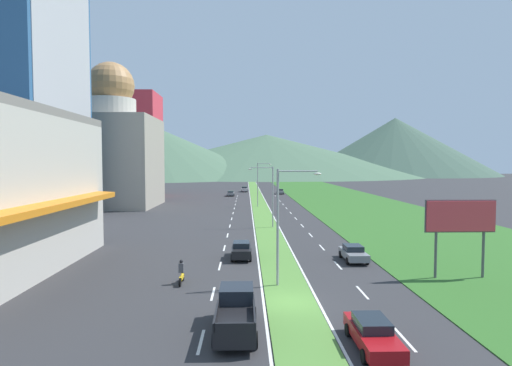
% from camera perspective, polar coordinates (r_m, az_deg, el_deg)
% --- Properties ---
extents(ground_plane, '(600.00, 600.00, 0.00)m').
position_cam_1_polar(ground_plane, '(26.62, 5.01, -16.58)').
color(ground_plane, '#2D2D30').
extents(grass_median, '(3.20, 240.00, 0.06)m').
position_cam_1_polar(grass_median, '(85.44, 0.46, -3.06)').
color(grass_median, '#518438').
rests_on(grass_median, ground_plane).
extents(grass_verge_right, '(24.00, 240.00, 0.06)m').
position_cam_1_polar(grass_verge_right, '(88.56, 13.92, -2.93)').
color(grass_verge_right, '#2D6023').
rests_on(grass_verge_right, ground_plane).
extents(lane_dash_left_2, '(0.16, 2.80, 0.01)m').
position_cam_1_polar(lane_dash_left_2, '(21.56, -7.82, -21.40)').
color(lane_dash_left_2, silver).
rests_on(lane_dash_left_2, ground_plane).
extents(lane_dash_left_3, '(0.16, 2.80, 0.01)m').
position_cam_1_polar(lane_dash_left_3, '(28.34, -6.13, -15.35)').
color(lane_dash_left_3, silver).
rests_on(lane_dash_left_3, ground_plane).
extents(lane_dash_left_4, '(0.16, 2.80, 0.01)m').
position_cam_1_polar(lane_dash_left_4, '(35.32, -5.15, -11.66)').
color(lane_dash_left_4, silver).
rests_on(lane_dash_left_4, ground_plane).
extents(lane_dash_left_5, '(0.16, 2.80, 0.01)m').
position_cam_1_polar(lane_dash_left_5, '(42.41, -4.51, -9.19)').
color(lane_dash_left_5, silver).
rests_on(lane_dash_left_5, ground_plane).
extents(lane_dash_left_6, '(0.16, 2.80, 0.01)m').
position_cam_1_polar(lane_dash_left_6, '(49.56, -4.06, -7.43)').
color(lane_dash_left_6, silver).
rests_on(lane_dash_left_6, ground_plane).
extents(lane_dash_left_7, '(0.16, 2.80, 0.01)m').
position_cam_1_polar(lane_dash_left_7, '(56.75, -3.73, -6.11)').
color(lane_dash_left_7, silver).
rests_on(lane_dash_left_7, ground_plane).
extents(lane_dash_left_8, '(0.16, 2.80, 0.01)m').
position_cam_1_polar(lane_dash_left_8, '(63.96, -3.47, -5.09)').
color(lane_dash_left_8, silver).
rests_on(lane_dash_left_8, ground_plane).
extents(lane_dash_left_9, '(0.16, 2.80, 0.01)m').
position_cam_1_polar(lane_dash_left_9, '(71.19, -3.27, -4.28)').
color(lane_dash_left_9, silver).
rests_on(lane_dash_left_9, ground_plane).
extents(lane_dash_left_10, '(0.16, 2.80, 0.01)m').
position_cam_1_polar(lane_dash_left_10, '(78.43, -3.10, -3.61)').
color(lane_dash_left_10, silver).
rests_on(lane_dash_left_10, ground_plane).
extents(lane_dash_left_11, '(0.16, 2.80, 0.01)m').
position_cam_1_polar(lane_dash_left_11, '(85.68, -2.96, -3.06)').
color(lane_dash_left_11, silver).
rests_on(lane_dash_left_11, ground_plane).
extents(lane_dash_left_12, '(0.16, 2.80, 0.01)m').
position_cam_1_polar(lane_dash_left_12, '(92.93, -2.85, -2.60)').
color(lane_dash_left_12, silver).
rests_on(lane_dash_left_12, ground_plane).
extents(lane_dash_left_13, '(0.16, 2.80, 0.01)m').
position_cam_1_polar(lane_dash_left_13, '(100.20, -2.75, -2.20)').
color(lane_dash_left_13, silver).
rests_on(lane_dash_left_13, ground_plane).
extents(lane_dash_left_14, '(0.16, 2.80, 0.01)m').
position_cam_1_polar(lane_dash_left_14, '(107.46, -2.66, -1.86)').
color(lane_dash_left_14, silver).
rests_on(lane_dash_left_14, ground_plane).
extents(lane_dash_right_2, '(0.16, 2.80, 0.01)m').
position_cam_1_polar(lane_dash_right_2, '(22.88, 20.33, -20.08)').
color(lane_dash_right_2, silver).
rests_on(lane_dash_right_2, ground_plane).
extents(lane_dash_right_3, '(0.16, 2.80, 0.01)m').
position_cam_1_polar(lane_dash_right_3, '(29.35, 14.86, -14.78)').
color(lane_dash_right_3, silver).
rests_on(lane_dash_right_3, ground_plane).
extents(lane_dash_right_4, '(0.16, 2.80, 0.01)m').
position_cam_1_polar(lane_dash_right_4, '(36.14, 11.54, -11.37)').
color(lane_dash_right_4, silver).
rests_on(lane_dash_right_4, ground_plane).
extents(lane_dash_right_5, '(0.16, 2.80, 0.01)m').
position_cam_1_polar(lane_dash_right_5, '(43.10, 9.33, -9.02)').
color(lane_dash_right_5, silver).
rests_on(lane_dash_right_5, ground_plane).
extents(lane_dash_right_6, '(0.16, 2.80, 0.01)m').
position_cam_1_polar(lane_dash_right_6, '(50.15, 7.76, -7.32)').
color(lane_dash_right_6, silver).
rests_on(lane_dash_right_6, ground_plane).
extents(lane_dash_right_7, '(0.16, 2.80, 0.01)m').
position_cam_1_polar(lane_dash_right_7, '(57.26, 6.58, -6.04)').
color(lane_dash_right_7, silver).
rests_on(lane_dash_right_7, ground_plane).
extents(lane_dash_right_8, '(0.16, 2.80, 0.01)m').
position_cam_1_polar(lane_dash_right_8, '(64.41, 5.67, -5.04)').
color(lane_dash_right_8, silver).
rests_on(lane_dash_right_8, ground_plane).
extents(lane_dash_right_9, '(0.16, 2.80, 0.01)m').
position_cam_1_polar(lane_dash_right_9, '(71.60, 4.94, -4.24)').
color(lane_dash_right_9, silver).
rests_on(lane_dash_right_9, ground_plane).
extents(lane_dash_right_10, '(0.16, 2.80, 0.01)m').
position_cam_1_polar(lane_dash_right_10, '(78.80, 4.35, -3.59)').
color(lane_dash_right_10, silver).
rests_on(lane_dash_right_10, ground_plane).
extents(lane_dash_right_11, '(0.16, 2.80, 0.01)m').
position_cam_1_polar(lane_dash_right_11, '(86.02, 3.86, -3.04)').
color(lane_dash_right_11, silver).
rests_on(lane_dash_right_11, ground_plane).
extents(lane_dash_right_12, '(0.16, 2.80, 0.01)m').
position_cam_1_polar(lane_dash_right_12, '(93.25, 3.44, -2.58)').
color(lane_dash_right_12, silver).
rests_on(lane_dash_right_12, ground_plane).
extents(lane_dash_right_13, '(0.16, 2.80, 0.01)m').
position_cam_1_polar(lane_dash_right_13, '(100.49, 3.08, -2.19)').
color(lane_dash_right_13, silver).
rests_on(lane_dash_right_13, ground_plane).
extents(lane_dash_right_14, '(0.16, 2.80, 0.01)m').
position_cam_1_polar(lane_dash_right_14, '(107.74, 2.77, -1.85)').
color(lane_dash_right_14, silver).
rests_on(lane_dash_right_14, ground_plane).
extents(edge_line_median_left, '(0.16, 240.00, 0.01)m').
position_cam_1_polar(edge_line_median_left, '(85.41, -0.72, -3.08)').
color(edge_line_median_left, silver).
rests_on(edge_line_median_left, ground_plane).
extents(edge_line_median_right, '(0.16, 240.00, 0.01)m').
position_cam_1_polar(edge_line_median_right, '(85.52, 1.63, -3.07)').
color(edge_line_median_right, silver).
rests_on(edge_line_median_right, ground_plane).
extents(domed_building, '(17.47, 17.47, 29.00)m').
position_cam_1_polar(domed_building, '(86.44, -19.74, 4.35)').
color(domed_building, '#9E9384').
rests_on(domed_building, ground_plane).
extents(midrise_colored, '(12.73, 12.73, 27.36)m').
position_cam_1_polar(midrise_colored, '(113.04, -16.83, 5.19)').
color(midrise_colored, '#D83847').
rests_on(midrise_colored, ground_plane).
extents(hill_far_left, '(153.44, 153.44, 32.97)m').
position_cam_1_polar(hill_far_left, '(257.01, -15.11, 4.47)').
color(hill_far_left, '#47664C').
rests_on(hill_far_left, ground_plane).
extents(hill_far_center, '(230.26, 230.26, 29.88)m').
position_cam_1_polar(hill_far_center, '(300.49, 1.50, 4.03)').
color(hill_far_center, '#47664C').
rests_on(hill_far_center, ground_plane).
extents(hill_far_right, '(140.07, 140.07, 42.02)m').
position_cam_1_polar(hill_far_right, '(314.90, 19.11, 4.93)').
color(hill_far_right, '#3D5647').
rests_on(hill_far_right, ground_plane).
extents(street_lamp_near, '(3.22, 0.35, 8.42)m').
position_cam_1_polar(street_lamp_near, '(28.88, 3.87, -4.97)').
color(street_lamp_near, '#99999E').
rests_on(street_lamp_near, ground_plane).
extents(street_lamp_mid, '(3.44, 0.52, 8.36)m').
position_cam_1_polar(street_lamp_mid, '(54.81, 1.95, -1.26)').
color(street_lamp_mid, '#99999E').
rests_on(street_lamp_mid, ground_plane).
extents(street_lamp_far, '(2.89, 0.33, 8.89)m').
position_cam_1_polar(street_lamp_far, '(80.72, 0.46, 0.23)').
color(street_lamp_far, '#99999E').
rests_on(street_lamp_far, ground_plane).
extents(billboard_roadside, '(5.47, 0.28, 6.07)m').
position_cam_1_polar(billboard_roadside, '(34.42, 27.05, -4.64)').
color(billboard_roadside, '#4C4C51').
rests_on(billboard_roadside, ground_plane).
extents(car_0, '(2.01, 4.18, 1.45)m').
position_cam_1_polar(car_0, '(114.37, 3.44, -1.20)').
color(car_0, slate).
rests_on(car_0, ground_plane).
extents(car_1, '(1.95, 4.16, 1.41)m').
position_cam_1_polar(car_1, '(37.86, 13.66, -9.62)').
color(car_1, slate).
rests_on(car_1, ground_plane).
extents(car_2, '(1.87, 4.24, 1.57)m').
position_cam_1_polar(car_2, '(37.82, -2.09, -9.44)').
color(car_2, black).
rests_on(car_2, ground_plane).
extents(car_3, '(1.96, 4.40, 1.35)m').
position_cam_1_polar(car_3, '(107.55, -3.62, -1.48)').
color(car_3, slate).
rests_on(car_3, ground_plane).
extents(car_4, '(1.86, 4.55, 1.42)m').
position_cam_1_polar(car_4, '(21.19, 16.21, -19.80)').
color(car_4, maroon).
rests_on(car_4, ground_plane).
extents(car_5, '(1.96, 4.57, 1.64)m').
position_cam_1_polar(car_5, '(122.95, -1.66, -0.88)').
color(car_5, '#B2B2B7').
rests_on(car_5, ground_plane).
extents(pickup_truck_0, '(2.18, 5.40, 2.00)m').
position_cam_1_polar(pickup_truck_0, '(22.20, -2.86, -17.91)').
color(pickup_truck_0, black).
rests_on(pickup_truck_0, ground_plane).
extents(motorcycle_rider, '(0.36, 2.00, 1.80)m').
position_cam_1_polar(motorcycle_rider, '(30.61, -10.54, -12.55)').
color(motorcycle_rider, black).
rests_on(motorcycle_rider, ground_plane).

